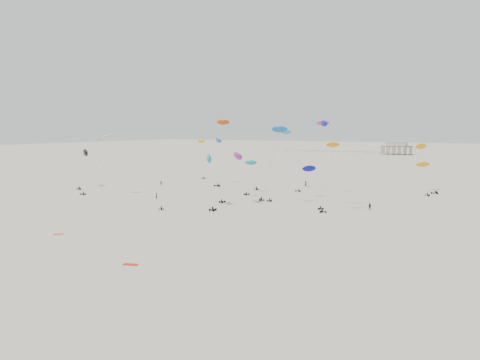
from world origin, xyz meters
The scene contains 25 objects.
ground_plane centered at (0.00, 200.00, 0.00)m, with size 900.00×900.00×0.00m, color #C3B39A.
pavilion_main centered at (-10.00, 350.00, 4.22)m, with size 21.00×13.00×9.80m.
pier_fence centered at (-62.00, 350.00, 0.77)m, with size 80.20×0.20×1.50m.
rig_0 centered at (34.97, 143.61, 11.45)m, with size 7.49×17.81×19.36m.
rig_1 centered at (-12.06, 100.00, 15.19)m, with size 9.01×12.97×23.43m.
rig_2 centered at (6.59, 125.49, 16.53)m, with size 9.38×5.56×22.36m.
rig_3 centered at (16.71, 101.40, 16.00)m, with size 4.76×10.88×22.12m.
rig_5 centered at (-11.04, 114.41, 6.59)m, with size 5.89×10.71×11.78m.
rig_6 centered at (-7.76, 130.45, 15.62)m, with size 8.56×15.85×21.41m.
rig_7 centered at (20.31, 95.97, 10.73)m, with size 3.50×8.50×16.72m.
rig_8 centered at (-10.47, 88.08, 10.76)m, with size 8.67×16.81×17.51m.
rig_9 centered at (-31.99, 130.09, 11.78)m, with size 9.96×14.55×18.78m.
rig_10 centered at (36.84, 140.63, 6.11)m, with size 7.71×6.40×9.91m.
rig_11 centered at (-49.30, 145.61, 10.59)m, with size 9.14×9.82×16.72m.
rig_13 centered at (-48.48, 91.27, 13.80)m, with size 7.41×10.60×18.55m.
rig_14 centered at (-66.97, 100.49, 9.91)m, with size 9.84×12.10×14.27m.
rig_15 centered at (-4.42, 92.71, 10.35)m, with size 5.55×17.97×17.79m.
rig_16 centered at (6.97, 112.46, 6.72)m, with size 8.54×17.36×16.83m.
rig_17 centered at (2.99, 101.72, 14.23)m, with size 8.20×3.93×20.61m.
spectator_0 centered at (-27.46, 89.44, 0.00)m, with size 0.76×0.52×2.09m, color black.
spectator_1 centered at (29.09, 100.83, 0.00)m, with size 0.96×0.56×1.96m, color black.
spectator_2 centered at (-45.52, 114.27, 0.00)m, with size 1.11×0.60×1.88m, color black.
spectator_3 centered at (-1.01, 136.56, 0.00)m, with size 0.83×0.57×2.28m, color black.
grounded_kite_a centered at (9.42, 37.53, 0.00)m, with size 2.20×0.90×0.08m, color red.
grounded_kite_b centered at (-15.82, 45.95, 0.00)m, with size 1.80×0.70×0.07m, color red.
Camera 1 is at (55.38, -12.97, 19.88)m, focal length 35.00 mm.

